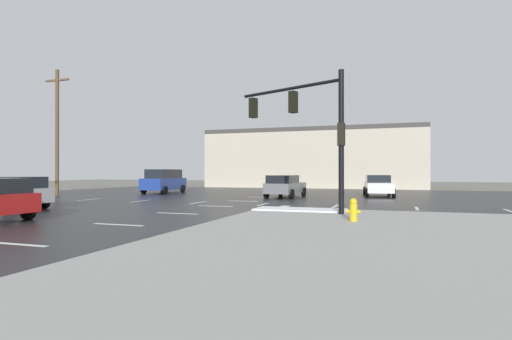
{
  "coord_description": "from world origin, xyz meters",
  "views": [
    {
      "loc": [
        8.99,
        -21.73,
        1.83
      ],
      "look_at": [
        -0.81,
        6.98,
        1.98
      ],
      "focal_mm": 28.68,
      "sensor_mm": 36.0,
      "label": 1
    }
  ],
  "objects": [
    {
      "name": "snow_strip_curbside",
      "position": [
        5.0,
        -4.0,
        0.17
      ],
      "size": [
        4.0,
        1.6,
        0.06
      ],
      "primitive_type": "cube",
      "color": "white",
      "rests_on": "sidewalk_corner"
    },
    {
      "name": "traffic_signal_mast",
      "position": [
        5.55,
        -4.5,
        4.04
      ],
      "size": [
        5.1,
        2.45,
        5.8
      ],
      "rotation": [
        0.0,
        0.0,
        2.72
      ],
      "color": "black",
      "rests_on": "sidewalk_corner"
    },
    {
      "name": "lane_markings",
      "position": [
        1.2,
        -1.38,
        0.02
      ],
      "size": [
        36.15,
        36.15,
        0.01
      ],
      "color": "silver",
      "rests_on": "road_asphalt"
    },
    {
      "name": "ground_plane",
      "position": [
        0.0,
        0.0,
        0.0
      ],
      "size": [
        120.0,
        120.0,
        0.0
      ],
      "primitive_type": "plane",
      "color": "slate"
    },
    {
      "name": "sedan_grey",
      "position": [
        1.59,
        6.3,
        0.85
      ],
      "size": [
        2.22,
        4.61,
        1.58
      ],
      "rotation": [
        0.0,
        0.0,
        1.52
      ],
      "color": "slate",
      "rests_on": "road_asphalt"
    },
    {
      "name": "sedan_white",
      "position": [
        7.79,
        9.94,
        0.85
      ],
      "size": [
        2.44,
        4.68,
        1.58
      ],
      "rotation": [
        0.0,
        0.0,
        -1.45
      ],
      "color": "white",
      "rests_on": "road_asphalt"
    },
    {
      "name": "strip_building_background",
      "position": [
        -0.28,
        27.12,
        3.46
      ],
      "size": [
        25.3,
        8.0,
        6.92
      ],
      "color": "#BCB29E",
      "rests_on": "ground_plane"
    },
    {
      "name": "fire_hydrant",
      "position": [
        7.64,
        -7.43,
        0.54
      ],
      "size": [
        0.48,
        0.26,
        0.79
      ],
      "color": "gold",
      "rests_on": "sidewalk_corner"
    },
    {
      "name": "utility_pole_far",
      "position": [
        -15.64,
        3.02,
        5.07
      ],
      "size": [
        2.2,
        0.28,
        9.7
      ],
      "color": "brown",
      "rests_on": "ground_plane"
    },
    {
      "name": "road_asphalt",
      "position": [
        0.0,
        0.0,
        0.01
      ],
      "size": [
        44.0,
        44.0,
        0.02
      ],
      "primitive_type": "cube",
      "color": "#232326",
      "rests_on": "ground_plane"
    },
    {
      "name": "suv_blue",
      "position": [
        -9.77,
        8.8,
        1.09
      ],
      "size": [
        2.4,
        4.93,
        2.03
      ],
      "rotation": [
        0.0,
        0.0,
        1.63
      ],
      "color": "navy",
      "rests_on": "road_asphalt"
    },
    {
      "name": "sedan_silver",
      "position": [
        -8.84,
        -6.88,
        0.85
      ],
      "size": [
        4.59,
        2.15,
        1.58
      ],
      "rotation": [
        0.0,
        0.0,
        3.11
      ],
      "color": "#B7BABF",
      "rests_on": "road_asphalt"
    }
  ]
}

